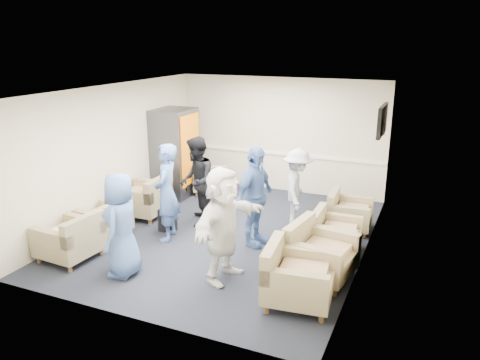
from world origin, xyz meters
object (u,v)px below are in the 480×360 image
at_px(armchair_right_midfar, 333,234).
at_px(armchair_right_near, 294,279).
at_px(armchair_right_midnear, 317,255).
at_px(armchair_right_far, 347,214).
at_px(person_front_right, 223,225).
at_px(armchair_corner, 211,180).
at_px(person_back_left, 197,181).
at_px(person_back_right, 297,188).
at_px(armchair_left_near, 72,240).
at_px(armchair_left_mid, 106,221).
at_px(person_front_left, 122,225).
at_px(person_mid_left, 167,192).
at_px(armchair_left_far, 146,199).
at_px(vending_machine, 175,153).
at_px(person_mid_right, 255,197).

bearing_deg(armchair_right_midfar, armchair_right_near, 175.05).
bearing_deg(armchair_right_midfar, armchair_right_midnear, 178.05).
xyz_separation_m(armchair_right_far, person_front_right, (-1.36, -2.69, 0.57)).
xyz_separation_m(armchair_corner, person_back_left, (0.62, -1.82, 0.57)).
xyz_separation_m(armchair_right_midfar, person_back_right, (-0.90, 0.84, 0.46)).
bearing_deg(armchair_right_far, person_front_right, 150.13).
relative_size(armchair_right_midfar, armchair_right_far, 0.95).
height_order(armchair_left_near, armchair_right_far, armchair_left_near).
relative_size(armchair_left_mid, armchair_right_far, 1.04).
xyz_separation_m(armchair_right_midnear, person_front_left, (-2.79, -1.08, 0.45)).
relative_size(armchair_right_midfar, person_mid_left, 0.44).
bearing_deg(armchair_left_far, armchair_right_far, 102.10).
relative_size(armchair_left_mid, person_front_right, 0.48).
bearing_deg(armchair_corner, armchair_left_far, 51.38).
distance_m(armchair_left_mid, person_front_right, 2.79).
bearing_deg(armchair_right_far, person_front_left, 135.01).
bearing_deg(person_back_left, armchair_right_near, 26.71).
xyz_separation_m(armchair_right_midnear, person_back_right, (-0.89, 1.86, 0.41)).
xyz_separation_m(armchair_left_mid, armchair_right_midnear, (3.97, 0.04, 0.06)).
distance_m(armchair_right_midfar, armchair_corner, 3.93).
distance_m(person_mid_left, person_back_right, 2.50).
bearing_deg(armchair_right_midfar, person_front_right, 139.86).
relative_size(armchair_left_near, armchair_right_far, 1.10).
bearing_deg(armchair_left_mid, person_back_left, 141.90).
relative_size(armchair_right_far, person_back_left, 0.48).
relative_size(person_front_left, person_back_right, 1.06).
bearing_deg(person_front_right, armchair_corner, 38.89).
distance_m(armchair_left_near, person_mid_left, 1.79).
xyz_separation_m(armchair_left_mid, armchair_left_far, (0.08, 1.19, 0.05)).
xyz_separation_m(vending_machine, person_back_left, (1.31, -1.40, -0.14)).
distance_m(armchair_left_near, armchair_right_midnear, 4.02).
bearing_deg(person_front_right, person_mid_left, 68.34).
relative_size(person_back_left, person_front_right, 0.99).
height_order(armchair_right_near, person_back_right, person_back_right).
distance_m(armchair_left_near, person_front_right, 2.67).
xyz_separation_m(armchair_right_near, armchair_right_far, (0.16, 2.93, -0.05)).
relative_size(person_front_left, person_front_right, 0.93).
distance_m(vending_machine, person_mid_left, 2.56).
bearing_deg(armchair_right_far, armchair_right_midnear, 175.45).
bearing_deg(person_back_left, vending_machine, -162.10).
bearing_deg(armchair_right_midnear, armchair_left_mid, 99.37).
xyz_separation_m(armchair_left_far, armchair_right_near, (3.78, -1.99, 0.00)).
distance_m(armchair_right_midfar, person_front_right, 2.17).
bearing_deg(person_mid_right, armchair_right_near, -131.35).
bearing_deg(person_mid_right, vending_machine, 66.17).
bearing_deg(armchair_left_mid, person_front_left, 54.82).
bearing_deg(armchair_corner, person_back_left, 86.02).
xyz_separation_m(armchair_right_midnear, person_mid_right, (-1.33, 0.74, 0.53)).
bearing_deg(person_back_right, vending_machine, 63.71).
relative_size(armchair_right_far, vending_machine, 0.41).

